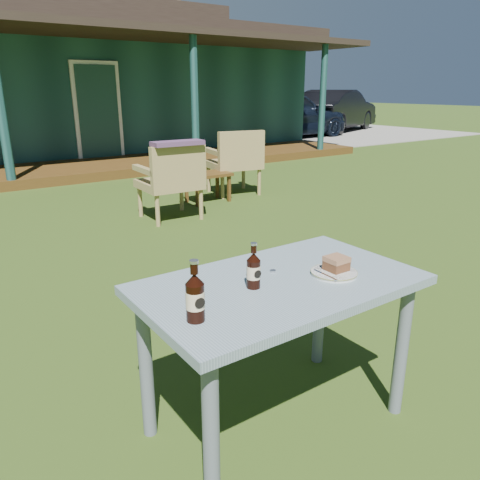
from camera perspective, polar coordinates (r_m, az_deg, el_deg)
ground at (r=3.56m, az=-12.17°, el=-7.25°), size 80.00×80.00×0.00m
gravel_strip at (r=16.47m, az=10.71°, el=12.57°), size 9.00×6.00×0.02m
car_near at (r=14.98m, az=5.71°, el=14.99°), size 4.36×2.05×1.44m
car_far at (r=17.70m, az=11.65°, el=15.18°), size 4.62×3.03×1.44m
cafe_table at (r=2.04m, az=4.87°, el=-7.53°), size 1.20×0.70×0.72m
plate at (r=2.09m, az=11.38°, el=-3.92°), size 0.20×0.20×0.01m
cake_slice at (r=2.10m, az=11.67°, el=-2.80°), size 0.09×0.09×0.06m
fork at (r=2.04m, az=10.32°, el=-4.21°), size 0.02×0.14×0.00m
cola_bottle_near at (r=1.89m, az=1.66°, el=-3.67°), size 0.06×0.06×0.19m
cola_bottle_far at (r=1.63m, az=-5.50°, el=-6.92°), size 0.07×0.07×0.23m
bottle_cap at (r=2.08m, az=4.03°, el=-3.79°), size 0.03×0.03×0.01m
armchair_left at (r=5.54m, az=-8.26°, el=7.51°), size 0.68×0.64×0.89m
armchair_right at (r=6.85m, az=-0.49°, el=9.87°), size 0.79×0.76×0.93m
floral_throw at (r=5.32m, az=-7.61°, el=11.63°), size 0.59×0.22×0.05m
side_table at (r=6.42m, az=-3.98°, el=7.64°), size 0.60×0.40×0.40m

